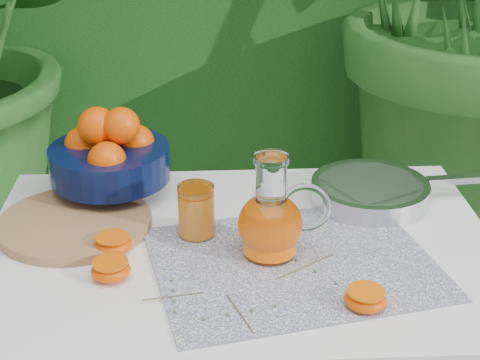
{
  "coord_description": "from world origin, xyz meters",
  "views": [
    {
      "loc": [
        0.06,
        -1.18,
        1.47
      ],
      "look_at": [
        0.13,
        0.07,
        0.88
      ],
      "focal_mm": 55.0,
      "sensor_mm": 36.0,
      "label": 1
    }
  ],
  "objects_px": {
    "cutting_board": "(75,223)",
    "saute_pan": "(372,191)",
    "white_table": "(241,280)",
    "fruit_bowl": "(110,155)",
    "juice_pitcher": "(271,221)"
  },
  "relations": [
    {
      "from": "fruit_bowl",
      "to": "juice_pitcher",
      "type": "xyz_separation_m",
      "value": [
        0.33,
        -0.28,
        -0.02
      ]
    },
    {
      "from": "fruit_bowl",
      "to": "saute_pan",
      "type": "relative_size",
      "value": 0.6
    },
    {
      "from": "saute_pan",
      "to": "cutting_board",
      "type": "bearing_deg",
      "value": -172.34
    },
    {
      "from": "white_table",
      "to": "fruit_bowl",
      "type": "bearing_deg",
      "value": 138.87
    },
    {
      "from": "cutting_board",
      "to": "fruit_bowl",
      "type": "height_order",
      "value": "fruit_bowl"
    },
    {
      "from": "juice_pitcher",
      "to": "saute_pan",
      "type": "relative_size",
      "value": 0.44
    },
    {
      "from": "white_table",
      "to": "cutting_board",
      "type": "distance_m",
      "value": 0.35
    },
    {
      "from": "white_table",
      "to": "juice_pitcher",
      "type": "xyz_separation_m",
      "value": [
        0.06,
        -0.04,
        0.16
      ]
    },
    {
      "from": "fruit_bowl",
      "to": "juice_pitcher",
      "type": "height_order",
      "value": "same"
    },
    {
      "from": "cutting_board",
      "to": "fruit_bowl",
      "type": "xyz_separation_m",
      "value": [
        0.06,
        0.15,
        0.08
      ]
    },
    {
      "from": "white_table",
      "to": "saute_pan",
      "type": "relative_size",
      "value": 2.19
    },
    {
      "from": "cutting_board",
      "to": "saute_pan",
      "type": "height_order",
      "value": "saute_pan"
    },
    {
      "from": "cutting_board",
      "to": "saute_pan",
      "type": "xyz_separation_m",
      "value": [
        0.62,
        0.08,
        0.02
      ]
    },
    {
      "from": "white_table",
      "to": "saute_pan",
      "type": "distance_m",
      "value": 0.35
    },
    {
      "from": "white_table",
      "to": "juice_pitcher",
      "type": "height_order",
      "value": "juice_pitcher"
    }
  ]
}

